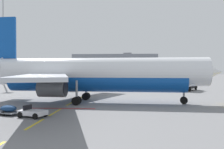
% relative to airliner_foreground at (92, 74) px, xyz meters
% --- Properties ---
extents(ground, '(400.00, 400.00, 0.00)m').
position_rel_airliner_foreground_xyz_m(ground, '(19.28, 12.62, -3.95)').
color(ground, slate).
extents(apron_paint_markings, '(8.00, 94.59, 0.01)m').
position_rel_airliner_foreground_xyz_m(apron_paint_markings, '(-2.72, 9.02, -3.95)').
color(apron_paint_markings, yellow).
rests_on(apron_paint_markings, ground).
extents(airliner_foreground, '(34.80, 34.57, 12.20)m').
position_rel_airliner_foreground_xyz_m(airliner_foreground, '(0.00, 0.00, 0.00)').
color(airliner_foreground, white).
rests_on(airliner_foreground, ground).
extents(catering_truck, '(5.70, 7.22, 3.14)m').
position_rel_airliner_foreground_xyz_m(catering_truck, '(17.94, 20.14, -2.30)').
color(catering_truck, black).
rests_on(catering_truck, ground).
extents(ground_power_truck, '(7.37, 3.96, 3.14)m').
position_rel_airliner_foreground_xyz_m(ground_power_truck, '(-10.06, 19.26, -2.30)').
color(ground_power_truck, black).
rests_on(ground_power_truck, ground).
extents(baggage_train, '(8.60, 4.23, 1.14)m').
position_rel_airliner_foreground_xyz_m(baggage_train, '(-6.94, -9.69, -3.42)').
color(baggage_train, silver).
rests_on(baggage_train, ground).
extents(apron_light_mast_near, '(1.80, 1.80, 28.68)m').
position_rel_airliner_foreground_xyz_m(apron_light_mast_near, '(-33.49, 38.54, 13.58)').
color(apron_light_mast_near, slate).
rests_on(apron_light_mast_near, ground).
extents(terminal_satellite, '(60.11, 25.98, 17.19)m').
position_rel_airliner_foreground_xyz_m(terminal_satellite, '(-4.39, 145.17, 3.86)').
color(terminal_satellite, gray).
rests_on(terminal_satellite, ground).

